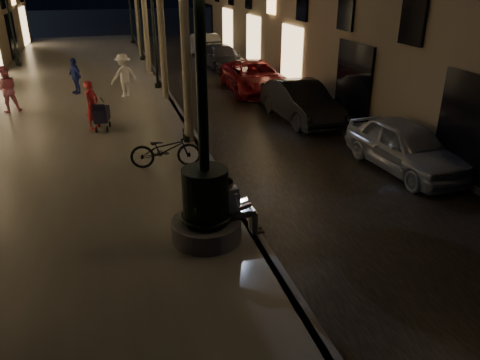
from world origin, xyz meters
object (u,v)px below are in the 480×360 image
object	(u,v)px
pedestrian_pink	(6,89)
pedestrian_blue	(75,76)
pedestrian_red	(92,105)
car_front	(406,146)
car_rear	(222,57)
car_second	(301,102)
lamp_curb_b	(153,20)
lamp_curb_c	(138,8)
lamp_curb_d	(129,1)
stroller	(102,115)
lamp_curb_a	(184,43)
pedestrian_white	(124,75)
car_third	(254,77)
seated_man_laptop	(236,204)
bicycle	(165,150)
fountain_lamppost	(205,193)
lamp_left_c	(8,10)
car_fifth	(207,46)

from	to	relation	value
pedestrian_pink	pedestrian_blue	distance (m)	3.45
pedestrian_red	pedestrian_blue	world-z (taller)	pedestrian_red
car_front	car_rear	bearing A→B (deg)	89.99
car_second	pedestrian_blue	world-z (taller)	pedestrian_blue
car_front	pedestrian_blue	bearing A→B (deg)	124.52
lamp_curb_b	pedestrian_red	xyz separation A→B (m)	(-2.86, -5.73, -2.22)
lamp_curb_c	lamp_curb_d	bearing A→B (deg)	90.00
stroller	lamp_curb_a	bearing A→B (deg)	-27.95
stroller	pedestrian_white	distance (m)	4.82
lamp_curb_d	pedestrian_blue	xyz separation A→B (m)	(-3.60, -16.15, -2.26)
lamp_curb_a	car_second	xyz separation A→B (m)	(4.58, 1.80, -2.51)
lamp_curb_d	car_third	size ratio (longest dim) A/B	0.94
car_rear	pedestrian_pink	size ratio (longest dim) A/B	2.59
stroller	car_third	bearing A→B (deg)	43.51
lamp_curb_c	pedestrian_pink	xyz separation A→B (m)	(-5.99, -10.63, -2.16)
lamp_curb_d	pedestrian_red	distance (m)	22.03
seated_man_laptop	pedestrian_white	world-z (taller)	pedestrian_white
pedestrian_white	car_front	bearing A→B (deg)	103.05
pedestrian_pink	bicycle	distance (m)	8.89
car_second	bicycle	world-z (taller)	car_second
fountain_lamppost	lamp_curb_a	xyz separation A→B (m)	(0.70, 6.00, 2.02)
lamp_curb_d	lamp_left_c	size ratio (longest dim) A/B	1.00
lamp_curb_c	bicycle	world-z (taller)	lamp_curb_c
lamp_curb_a	car_front	size ratio (longest dim) A/B	1.17
pedestrian_blue	car_third	bearing A→B (deg)	50.98
seated_man_laptop	car_front	bearing A→B (deg)	23.99
car_front	pedestrian_red	size ratio (longest dim) A/B	2.50
lamp_left_c	pedestrian_pink	world-z (taller)	lamp_left_c
fountain_lamppost	car_rear	xyz separation A→B (m)	(5.00, 18.86, -0.55)
car_third	pedestrian_blue	bearing A→B (deg)	173.24
pedestrian_pink	bicycle	size ratio (longest dim) A/B	0.92
lamp_curb_b	car_third	distance (m)	5.17
car_front	stroller	bearing A→B (deg)	141.59
lamp_left_c	car_rear	xyz separation A→B (m)	(11.40, -3.14, -2.58)
car_second	pedestrian_white	world-z (taller)	pedestrian_white
bicycle	pedestrian_white	bearing A→B (deg)	11.79
fountain_lamppost	lamp_left_c	world-z (taller)	fountain_lamppost
pedestrian_pink	pedestrian_blue	bearing A→B (deg)	-149.48
bicycle	car_fifth	bearing A→B (deg)	-7.68
car_fifth	bicycle	xyz separation A→B (m)	(-5.26, -18.92, -0.05)
pedestrian_pink	stroller	bearing A→B (deg)	119.73
car_fifth	pedestrian_pink	bearing A→B (deg)	-132.92
fountain_lamppost	car_rear	bearing A→B (deg)	75.15
lamp_curb_a	pedestrian_blue	world-z (taller)	lamp_curb_a
lamp_curb_a	lamp_left_c	distance (m)	17.50
lamp_curb_c	stroller	distance (m)	14.47
car_third	lamp_left_c	bearing A→B (deg)	142.64
stroller	bicycle	xyz separation A→B (m)	(1.62, -3.93, -0.04)
seated_man_laptop	lamp_curb_d	size ratio (longest dim) A/B	0.27
pedestrian_white	lamp_curb_d	bearing A→B (deg)	-116.77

